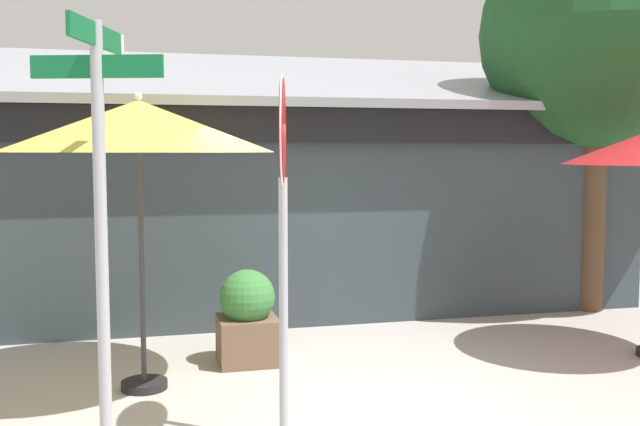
% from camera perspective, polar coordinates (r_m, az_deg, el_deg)
% --- Properties ---
extents(ground_plane, '(28.00, 28.00, 0.10)m').
position_cam_1_polar(ground_plane, '(7.20, 0.99, -14.06)').
color(ground_plane, '#ADA8A0').
extents(cafe_building, '(9.93, 4.81, 4.03)m').
position_cam_1_polar(cafe_building, '(11.34, -2.03, 1.33)').
color(cafe_building, '#333D42').
rests_on(cafe_building, ground).
extents(street_sign_post, '(0.91, 0.97, 3.20)m').
position_cam_1_polar(street_sign_post, '(5.35, -16.96, 1.27)').
color(street_sign_post, '#A8AAB2').
rests_on(street_sign_post, ground).
extents(stop_sign, '(0.21, 0.83, 2.87)m').
position_cam_1_polar(stop_sign, '(5.54, -2.95, 2.23)').
color(stop_sign, '#A8AAB2').
rests_on(stop_sign, ground).
extents(patio_umbrella_mustard_left, '(2.53, 2.53, 2.84)m').
position_cam_1_polar(patio_umbrella_mustard_left, '(7.00, -14.12, 6.56)').
color(patio_umbrella_mustard_left, black).
rests_on(patio_umbrella_mustard_left, ground).
extents(shade_tree, '(3.61, 3.27, 5.59)m').
position_cam_1_polar(shade_tree, '(11.14, 22.19, 12.66)').
color(shade_tree, brown).
rests_on(shade_tree, ground).
extents(sidewalk_planter, '(0.63, 0.63, 1.02)m').
position_cam_1_polar(sidewalk_planter, '(7.91, -5.76, -8.23)').
color(sidewalk_planter, brown).
rests_on(sidewalk_planter, ground).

